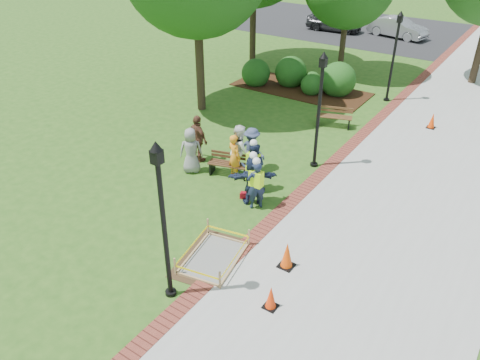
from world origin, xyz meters
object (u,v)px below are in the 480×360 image
Objects in this scene: cone_front at (271,298)px; hivis_worker_c at (253,165)px; bench_near at (229,169)px; hivis_worker_b at (256,183)px; lamp_near at (163,213)px; hivis_worker_a at (253,178)px; wet_concrete_pad at (214,253)px.

cone_front is 5.44m from hivis_worker_c.
hivis_worker_b is at bearing -32.34° from bench_near.
bench_near is 0.87× the size of hivis_worker_b.
hivis_worker_b is (-0.32, 4.47, -1.58)m from lamp_near.
lamp_near reaches higher than hivis_worker_a.
lamp_near reaches higher than wet_concrete_pad.
lamp_near is at bearing -68.74° from bench_near.
cone_front is 4.66m from hivis_worker_a.
bench_near is 0.37× the size of lamp_near.
lamp_near is (2.20, -5.66, 2.22)m from bench_near.
hivis_worker_c is at bearing 100.38° from lamp_near.
bench_near reaches higher than wet_concrete_pad.
hivis_worker_a reaches higher than cone_front.
hivis_worker_a is at bearing 142.19° from hivis_worker_b.
wet_concrete_pad is at bearing -81.50° from hivis_worker_b.
lamp_near is at bearing -85.85° from hivis_worker_b.
hivis_worker_c is (-1.07, 3.65, 0.70)m from wet_concrete_pad.
bench_near is (-2.30, 4.00, 0.02)m from wet_concrete_pad.
wet_concrete_pad is at bearing 86.70° from lamp_near.
bench_near is 6.46m from lamp_near.
hivis_worker_c is (-0.97, 5.31, -1.54)m from lamp_near.
wet_concrete_pad is 1.39× the size of hivis_worker_a.
lamp_near is at bearing -83.19° from hivis_worker_a.
hivis_worker_b is 1.07m from hivis_worker_c.
cone_front is (4.50, -4.65, 0.06)m from bench_near.
lamp_near is 2.26× the size of hivis_worker_c.
hivis_worker_b reaches higher than cone_front.
bench_near reaches higher than cone_front.
lamp_near is (-0.10, -1.66, 2.25)m from wet_concrete_pad.
hivis_worker_a is 0.98× the size of hivis_worker_c.
wet_concrete_pad is 3.13m from hivis_worker_a.
wet_concrete_pad is 1.65× the size of bench_near.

